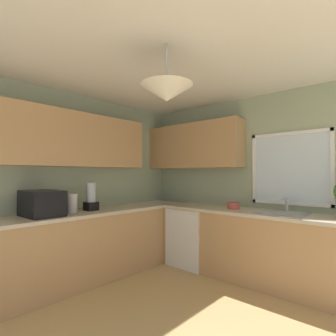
{
  "coord_description": "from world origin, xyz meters",
  "views": [
    {
      "loc": [
        1.49,
        -1.65,
        1.36
      ],
      "look_at": [
        -0.61,
        0.69,
        1.43
      ],
      "focal_mm": 28.74,
      "sensor_mm": 36.0,
      "label": 1
    }
  ],
  "objects_px": {
    "dishwasher": "(193,236)",
    "blender_appliance": "(91,198)",
    "bowl": "(233,206)",
    "microwave": "(42,203)",
    "kettle": "(72,203)",
    "sink_assembly": "(283,213)"
  },
  "relations": [
    {
      "from": "dishwasher",
      "to": "blender_appliance",
      "type": "relative_size",
      "value": 2.32
    },
    {
      "from": "bowl",
      "to": "microwave",
      "type": "bearing_deg",
      "value": -123.16
    },
    {
      "from": "dishwasher",
      "to": "bowl",
      "type": "bearing_deg",
      "value": 2.65
    },
    {
      "from": "microwave",
      "to": "kettle",
      "type": "relative_size",
      "value": 2.05
    },
    {
      "from": "microwave",
      "to": "sink_assembly",
      "type": "bearing_deg",
      "value": 45.75
    },
    {
      "from": "kettle",
      "to": "blender_appliance",
      "type": "bearing_deg",
      "value": 94.07
    },
    {
      "from": "kettle",
      "to": "sink_assembly",
      "type": "distance_m",
      "value": 2.56
    },
    {
      "from": "blender_appliance",
      "to": "microwave",
      "type": "bearing_deg",
      "value": -90.0
    },
    {
      "from": "sink_assembly",
      "to": "blender_appliance",
      "type": "distance_m",
      "value": 2.4
    },
    {
      "from": "kettle",
      "to": "sink_assembly",
      "type": "xyz_separation_m",
      "value": [
        1.94,
        1.66,
        -0.11
      ]
    },
    {
      "from": "dishwasher",
      "to": "sink_assembly",
      "type": "bearing_deg",
      "value": 1.63
    },
    {
      "from": "microwave",
      "to": "sink_assembly",
      "type": "height_order",
      "value": "microwave"
    },
    {
      "from": "sink_assembly",
      "to": "bowl",
      "type": "xyz_separation_m",
      "value": [
        -0.65,
        -0.01,
        0.03
      ]
    },
    {
      "from": "dishwasher",
      "to": "microwave",
      "type": "distance_m",
      "value": 2.17
    },
    {
      "from": "sink_assembly",
      "to": "bowl",
      "type": "height_order",
      "value": "sink_assembly"
    },
    {
      "from": "dishwasher",
      "to": "kettle",
      "type": "bearing_deg",
      "value": -111.5
    },
    {
      "from": "sink_assembly",
      "to": "blender_appliance",
      "type": "height_order",
      "value": "blender_appliance"
    },
    {
      "from": "dishwasher",
      "to": "blender_appliance",
      "type": "bearing_deg",
      "value": -116.16
    },
    {
      "from": "bowl",
      "to": "sink_assembly",
      "type": "bearing_deg",
      "value": 0.62
    },
    {
      "from": "dishwasher",
      "to": "bowl",
      "type": "height_order",
      "value": "bowl"
    },
    {
      "from": "sink_assembly",
      "to": "blender_appliance",
      "type": "relative_size",
      "value": 1.53
    },
    {
      "from": "sink_assembly",
      "to": "blender_appliance",
      "type": "xyz_separation_m",
      "value": [
        -1.96,
        -1.38,
        0.15
      ]
    }
  ]
}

